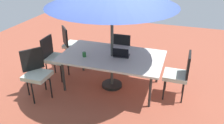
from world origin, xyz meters
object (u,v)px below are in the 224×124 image
(chair_west, at_px, (179,73))
(chair_south, at_px, (122,50))
(laptop, at_px, (121,55))
(cup, at_px, (84,54))
(dining_table, at_px, (112,57))
(chair_east, at_px, (54,56))
(chair_southeast, at_px, (71,43))
(chair_northeast, at_px, (36,71))

(chair_west, xyz_separation_m, chair_south, (1.37, -0.77, 0.00))
(laptop, height_order, cup, laptop)
(dining_table, distance_m, chair_south, 0.81)
(dining_table, xyz_separation_m, chair_east, (1.38, 0.03, -0.14))
(cup, bearing_deg, chair_south, -117.16)
(chair_southeast, distance_m, cup, 1.34)
(dining_table, relative_size, laptop, 6.22)
(dining_table, relative_size, chair_northeast, 2.16)
(chair_east, bearing_deg, cup, -105.34)
(chair_northeast, bearing_deg, chair_east, 42.36)
(chair_east, bearing_deg, dining_table, -91.22)
(chair_west, height_order, chair_south, same)
(chair_northeast, relative_size, chair_south, 1.00)
(chair_east, bearing_deg, chair_northeast, -178.17)
(chair_northeast, height_order, cup, chair_northeast)
(chair_northeast, distance_m, chair_west, 2.82)
(chair_west, distance_m, laptop, 1.20)
(dining_table, bearing_deg, cup, 23.48)
(dining_table, height_order, cup, cup)
(cup, bearing_deg, chair_northeast, 35.80)
(chair_southeast, height_order, cup, chair_southeast)
(dining_table, relative_size, chair_south, 2.16)
(cup, bearing_deg, chair_southeast, -50.47)
(dining_table, relative_size, chair_east, 2.16)
(chair_south, relative_size, cup, 10.00)
(chair_west, height_order, laptop, chair_west)
(chair_south, xyz_separation_m, chair_southeast, (1.36, 0.01, 0.00))
(chair_northeast, relative_size, chair_west, 1.00)
(chair_east, bearing_deg, chair_south, -61.67)
(chair_northeast, xyz_separation_m, chair_west, (-2.69, -0.83, 0.00))
(dining_table, bearing_deg, chair_east, 1.38)
(dining_table, distance_m, chair_southeast, 1.58)
(chair_west, relative_size, cup, 10.00)
(chair_northeast, height_order, chair_east, same)
(chair_west, relative_size, chair_south, 1.00)
(chair_northeast, height_order, chair_west, same)
(dining_table, xyz_separation_m, chair_southeast, (1.36, -0.79, -0.14))
(chair_east, bearing_deg, laptop, -90.99)
(laptop, bearing_deg, chair_west, 175.56)
(chair_south, bearing_deg, chair_east, 29.96)
(chair_southeast, bearing_deg, dining_table, -161.61)
(chair_northeast, bearing_deg, chair_southeast, 39.38)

